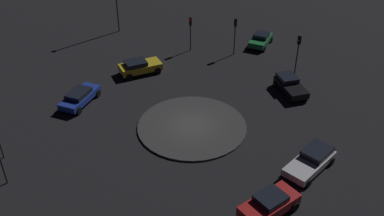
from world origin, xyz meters
TOP-DOWN VIEW (x-y plane):
  - ground_plane at (0.00, 0.00)m, footprint 114.56×114.56m
  - roundabout_island at (0.00, 0.00)m, footprint 9.21×9.21m
  - car_yellow at (-5.02, -9.56)m, footprint 4.54×3.84m
  - car_red at (5.39, 9.45)m, footprint 4.54×3.19m
  - car_green at (-17.81, -2.05)m, footprint 4.05×2.43m
  - car_blue at (2.42, -10.57)m, footprint 4.62×2.69m
  - car_black at (-9.80, 4.76)m, footprint 3.92×4.12m
  - car_silver at (-0.41, 10.21)m, footprint 4.82×2.83m
  - traffic_light_southwest at (-12.28, -8.09)m, footprint 0.40×0.37m
  - traffic_light_west at (-13.22, 3.89)m, footprint 0.39×0.35m
  - traffic_light_west_near at (-13.99, -3.49)m, footprint 0.38×0.34m

SIDE VIEW (x-z plane):
  - ground_plane at x=0.00m, z-range 0.00..0.00m
  - roundabout_island at x=0.00m, z-range 0.00..0.16m
  - car_green at x=-17.81m, z-range 0.02..1.39m
  - car_silver at x=-0.41m, z-range 0.03..1.40m
  - car_blue at x=2.42m, z-range 0.06..1.38m
  - car_black at x=-9.80m, z-range 0.04..1.44m
  - car_yellow at x=-5.02m, z-range 0.05..1.50m
  - car_red at x=5.39m, z-range 0.05..1.56m
  - traffic_light_southwest at x=-12.28m, z-range 0.84..4.75m
  - traffic_light_west_near at x=-13.99m, z-range 0.89..5.07m
  - traffic_light_west at x=-13.22m, z-range 0.91..5.21m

